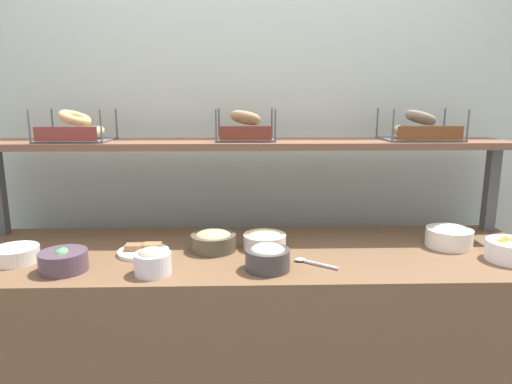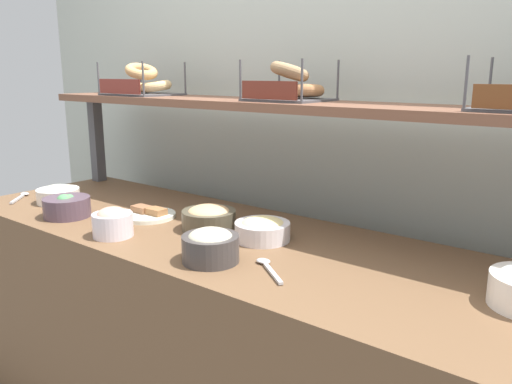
# 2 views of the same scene
# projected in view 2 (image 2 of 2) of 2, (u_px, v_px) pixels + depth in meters

# --- Properties ---
(back_wall) EXTENTS (3.60, 0.06, 2.40)m
(back_wall) POSITION_uv_depth(u_px,v_px,m) (329.00, 119.00, 2.00)
(back_wall) COLOR #B3BBB0
(back_wall) RESTS_ON ground_plane
(deli_counter) EXTENTS (2.40, 0.70, 0.85)m
(deli_counter) POSITION_uv_depth(u_px,v_px,m) (241.00, 356.00, 1.76)
(deli_counter) COLOR brown
(deli_counter) RESTS_ON ground_plane
(shelf_riser_left) EXTENTS (0.05, 0.05, 0.40)m
(shelf_riser_left) POSITION_uv_depth(u_px,v_px,m) (97.00, 141.00, 2.50)
(shelf_riser_left) COLOR #4C4C51
(shelf_riser_left) RESTS_ON deli_counter
(upper_shelf) EXTENTS (2.36, 0.32, 0.03)m
(upper_shelf) POSITION_uv_depth(u_px,v_px,m) (289.00, 106.00, 1.77)
(upper_shelf) COLOR brown
(upper_shelf) RESTS_ON shelf_riser_left
(bowl_veggie_mix) EXTENTS (0.17, 0.17, 0.09)m
(bowl_veggie_mix) POSITION_uv_depth(u_px,v_px,m) (67.00, 206.00, 1.90)
(bowl_veggie_mix) COLOR #523E4B
(bowl_veggie_mix) RESTS_ON deli_counter
(bowl_egg_salad) EXTENTS (0.18, 0.18, 0.08)m
(bowl_egg_salad) POSITION_uv_depth(u_px,v_px,m) (262.00, 229.00, 1.64)
(bowl_egg_salad) COLOR white
(bowl_egg_salad) RESTS_ON deli_counter
(bowl_scallion_spread) EXTENTS (0.17, 0.17, 0.07)m
(bowl_scallion_spread) POSITION_uv_depth(u_px,v_px,m) (58.00, 194.00, 2.11)
(bowl_scallion_spread) COLOR white
(bowl_scallion_spread) RESTS_ON deli_counter
(bowl_lox_spread) EXTENTS (0.13, 0.13, 0.10)m
(bowl_lox_spread) POSITION_uv_depth(u_px,v_px,m) (113.00, 222.00, 1.68)
(bowl_lox_spread) COLOR silver
(bowl_lox_spread) RESTS_ON deli_counter
(bowl_tuna_salad) EXTENTS (0.16, 0.16, 0.10)m
(bowl_tuna_salad) POSITION_uv_depth(u_px,v_px,m) (210.00, 245.00, 1.45)
(bowl_tuna_salad) COLOR #403B3A
(bowl_tuna_salad) RESTS_ON deli_counter
(bowl_hummus) EXTENTS (0.19, 0.19, 0.09)m
(bowl_hummus) POSITION_uv_depth(u_px,v_px,m) (209.00, 218.00, 1.75)
(bowl_hummus) COLOR #4E4736
(bowl_hummus) RESTS_ON deli_counter
(serving_plate_white) EXTENTS (0.20, 0.20, 0.04)m
(serving_plate_white) POSITION_uv_depth(u_px,v_px,m) (148.00, 214.00, 1.90)
(serving_plate_white) COLOR white
(serving_plate_white) RESTS_ON deli_counter
(serving_spoon_near_plate) EXTENTS (0.14, 0.14, 0.01)m
(serving_spoon_near_plate) POSITION_uv_depth(u_px,v_px,m) (21.00, 196.00, 2.20)
(serving_spoon_near_plate) COLOR #B7B7BC
(serving_spoon_near_plate) RESTS_ON deli_counter
(serving_spoon_by_edge) EXTENTS (0.15, 0.12, 0.01)m
(serving_spoon_by_edge) POSITION_uv_depth(u_px,v_px,m) (267.00, 266.00, 1.41)
(serving_spoon_by_edge) COLOR #B7B7BC
(serving_spoon_by_edge) RESTS_ON deli_counter
(bagel_basket_plain) EXTENTS (0.31, 0.27, 0.14)m
(bagel_basket_plain) POSITION_uv_depth(u_px,v_px,m) (141.00, 84.00, 2.20)
(bagel_basket_plain) COLOR #4C4C51
(bagel_basket_plain) RESTS_ON upper_shelf
(bagel_basket_everything) EXTENTS (0.27, 0.26, 0.14)m
(bagel_basket_everything) POSITION_uv_depth(u_px,v_px,m) (289.00, 87.00, 1.78)
(bagel_basket_everything) COLOR #4C4C51
(bagel_basket_everything) RESTS_ON upper_shelf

